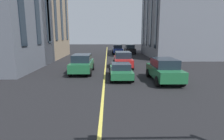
% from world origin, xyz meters
% --- Properties ---
extents(lane_centre_line, '(80.00, 0.16, 0.01)m').
position_xyz_m(lane_centre_line, '(20.00, 0.00, 0.00)').
color(lane_centre_line, '#D8C64C').
rests_on(lane_centre_line, ground_plane).
extents(car_green_near, '(4.70, 2.14, 1.88)m').
position_xyz_m(car_green_near, '(17.50, 2.27, 0.97)').
color(car_green_near, '#1E6038').
rests_on(car_green_near, ground_plane).
extents(car_red_parked_a, '(4.70, 2.14, 1.88)m').
position_xyz_m(car_red_parked_a, '(20.46, -2.05, 0.97)').
color(car_red_parked_a, '#B21E1E').
rests_on(car_red_parked_a, ground_plane).
extents(car_blue_parked_b, '(4.70, 2.14, 1.88)m').
position_xyz_m(car_blue_parked_b, '(36.80, -2.28, 0.97)').
color(car_blue_parked_b, navy).
rests_on(car_blue_parked_b, ground_plane).
extents(car_green_mid, '(4.70, 2.14, 1.88)m').
position_xyz_m(car_green_mid, '(14.02, -4.90, 0.97)').
color(car_green_mid, '#1E6038').
rests_on(car_green_mid, ground_plane).
extents(car_green_far, '(4.40, 1.95, 1.37)m').
position_xyz_m(car_green_far, '(15.13, -1.43, 0.70)').
color(car_green_far, '#1E6038').
rests_on(car_green_far, ground_plane).
extents(car_black_trailing, '(4.70, 2.14, 1.88)m').
position_xyz_m(car_black_trailing, '(37.63, -4.90, 0.97)').
color(car_black_trailing, black).
rests_on(car_black_trailing, ground_plane).
extents(building_right_near, '(13.51, 13.89, 13.13)m').
position_xyz_m(building_right_near, '(32.11, -14.38, 6.56)').
color(building_right_near, slate).
rests_on(building_right_near, ground_plane).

